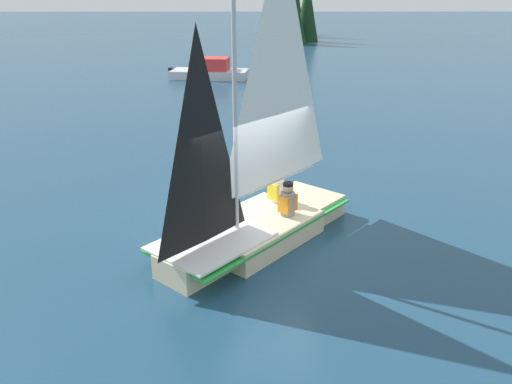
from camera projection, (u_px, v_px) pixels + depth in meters
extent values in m
plane|color=navy|center=(256.00, 240.00, 10.20)|extent=(260.00, 260.00, 0.00)
cube|color=beige|center=(256.00, 230.00, 10.11)|extent=(2.97, 2.90, 0.46)
cube|color=beige|center=(191.00, 264.00, 8.85)|extent=(1.39, 1.37, 0.46)
cube|color=beige|center=(306.00, 204.00, 11.37)|extent=(1.71, 1.75, 0.46)
cube|color=green|center=(256.00, 223.00, 10.05)|extent=(4.46, 4.20, 0.05)
cube|color=silver|center=(212.00, 241.00, 9.13)|extent=(2.54, 2.50, 0.04)
cylinder|color=#B7B7BC|center=(235.00, 85.00, 8.59)|extent=(0.08, 0.08, 5.54)
cylinder|color=#B7B7BC|center=(277.00, 180.00, 10.26)|extent=(1.93, 1.71, 0.07)
pyramid|color=white|center=(279.00, 61.00, 9.37)|extent=(1.82, 1.61, 4.74)
pyramid|color=black|center=(201.00, 140.00, 8.28)|extent=(1.19, 1.06, 3.73)
cube|color=black|center=(320.00, 199.00, 11.81)|extent=(0.08, 0.08, 0.33)
cube|color=black|center=(287.00, 225.00, 10.34)|extent=(0.37, 0.37, 0.45)
cylinder|color=gray|center=(288.00, 204.00, 10.16)|extent=(0.42, 0.42, 0.50)
cube|color=orange|center=(288.00, 203.00, 10.15)|extent=(0.43, 0.42, 0.35)
sphere|color=tan|center=(288.00, 188.00, 10.03)|extent=(0.22, 0.22, 0.22)
cylinder|color=black|center=(288.00, 184.00, 10.00)|extent=(0.29, 0.29, 0.06)
cube|color=black|center=(276.00, 211.00, 11.00)|extent=(0.37, 0.37, 0.45)
cylinder|color=white|center=(277.00, 191.00, 10.82)|extent=(0.42, 0.42, 0.50)
cube|color=yellow|center=(277.00, 190.00, 10.81)|extent=(0.43, 0.42, 0.35)
sphere|color=#A87A56|center=(277.00, 176.00, 10.69)|extent=(0.22, 0.22, 0.22)
cylinder|color=black|center=(277.00, 172.00, 10.66)|extent=(0.29, 0.29, 0.06)
cube|color=silver|center=(210.00, 74.00, 29.29)|extent=(2.47, 4.64, 0.48)
cube|color=red|center=(215.00, 64.00, 29.04)|extent=(1.73, 1.73, 0.70)
cube|color=black|center=(171.00, 73.00, 29.50)|extent=(0.27, 0.27, 0.58)
cone|color=#143319|center=(290.00, 9.00, 47.84)|extent=(3.39, 3.39, 6.44)
cone|color=#143319|center=(307.00, 9.00, 50.04)|extent=(2.46, 2.46, 6.30)
cone|color=#143319|center=(288.00, 7.00, 51.15)|extent=(2.95, 2.95, 6.53)
cone|color=#143319|center=(280.00, 19.00, 53.35)|extent=(1.56, 1.56, 4.08)
cone|color=#143319|center=(294.00, 3.00, 56.01)|extent=(2.71, 2.71, 7.18)
cone|color=#1E4C23|center=(278.00, 8.00, 57.87)|extent=(2.67, 2.67, 6.01)
cone|color=#143319|center=(290.00, 12.00, 59.74)|extent=(2.52, 2.52, 5.10)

